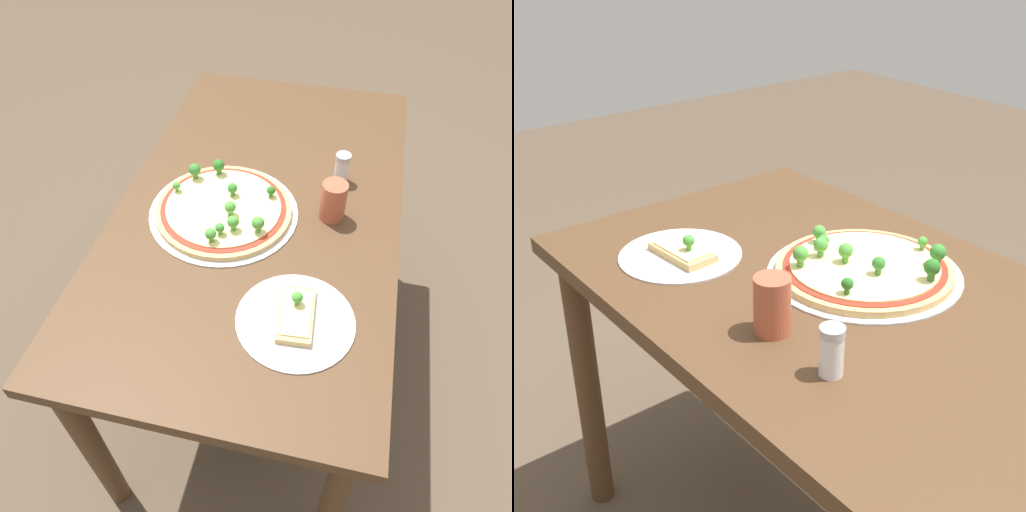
# 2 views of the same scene
# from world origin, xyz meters

# --- Properties ---
(ground_plane) EXTENTS (8.00, 8.00, 0.00)m
(ground_plane) POSITION_xyz_m (0.00, 0.00, 0.00)
(ground_plane) COLOR brown
(dining_table) EXTENTS (1.30, 0.74, 0.76)m
(dining_table) POSITION_xyz_m (0.00, 0.00, 0.66)
(dining_table) COLOR #4C331E
(dining_table) RESTS_ON ground_plane
(pizza_tray_whole) EXTENTS (0.39, 0.39, 0.07)m
(pizza_tray_whole) POSITION_xyz_m (-0.06, 0.09, 0.78)
(pizza_tray_whole) COLOR silver
(pizza_tray_whole) RESTS_ON dining_table
(pizza_tray_slice) EXTENTS (0.26, 0.26, 0.06)m
(pizza_tray_slice) POSITION_xyz_m (-0.36, -0.16, 0.77)
(pizza_tray_slice) COLOR silver
(pizza_tray_slice) RESTS_ON dining_table
(drinking_cup) EXTENTS (0.07, 0.07, 0.11)m
(drinking_cup) POSITION_xyz_m (-0.02, -0.19, 0.82)
(drinking_cup) COLOR #AD5138
(drinking_cup) RESTS_ON dining_table
(condiment_shaker) EXTENTS (0.04, 0.04, 0.09)m
(condiment_shaker) POSITION_xyz_m (0.14, -0.20, 0.81)
(condiment_shaker) COLOR silver
(condiment_shaker) RESTS_ON dining_table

